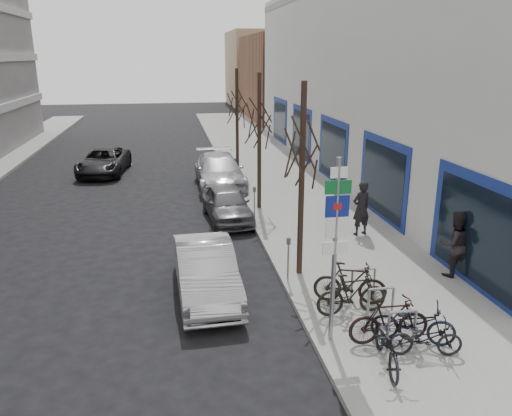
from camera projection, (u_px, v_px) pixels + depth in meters
name	position (u px, v px, depth m)	size (l,w,h in m)	color
ground	(222.00, 355.00, 10.63)	(120.00, 120.00, 0.00)	black
sidewalk_east	(304.00, 207.00, 20.76)	(5.00, 70.00, 0.15)	slate
commercial_building	(501.00, 77.00, 27.01)	(20.00, 32.00, 10.00)	#B7B7B2
brick_building_far	(309.00, 78.00, 49.26)	(12.00, 14.00, 8.00)	brown
tan_building_far	(281.00, 69.00, 63.33)	(13.00, 12.00, 9.00)	#937A5B
highway_sign_pole	(335.00, 240.00, 10.29)	(0.55, 0.10, 4.20)	gray
bike_rack	(381.00, 300.00, 11.62)	(0.66, 2.26, 0.83)	gray
tree_near	(303.00, 135.00, 13.15)	(1.80, 1.80, 5.50)	black
tree_mid	(259.00, 110.00, 19.27)	(1.80, 1.80, 5.50)	black
tree_far	(237.00, 97.00, 25.40)	(1.80, 1.80, 5.50)	black
meter_front	(288.00, 255.00, 13.54)	(0.10, 0.08, 1.27)	gray
meter_mid	(254.00, 200.00, 18.72)	(0.10, 0.08, 1.27)	gray
meter_back	(235.00, 169.00, 23.90)	(0.10, 0.08, 1.27)	gray
bike_near_left	(388.00, 341.00, 9.88)	(0.54, 1.78, 1.09)	black
bike_near_right	(389.00, 320.00, 10.66)	(0.54, 1.81, 1.10)	black
bike_mid_curb	(414.00, 320.00, 10.68)	(0.54, 1.78, 1.09)	black
bike_mid_inner	(352.00, 293.00, 11.87)	(0.53, 1.78, 1.08)	black
bike_far_curb	(426.00, 335.00, 10.24)	(0.46, 1.52, 0.93)	black
bike_far_inner	(350.00, 283.00, 12.40)	(0.55, 1.83, 1.11)	black
parked_car_front	(206.00, 270.00, 13.11)	(1.49, 4.26, 1.40)	#B1B1B7
parked_car_mid	(227.00, 204.00, 19.17)	(1.56, 3.89, 1.32)	#56555B
parked_car_back	(220.00, 172.00, 23.93)	(2.18, 5.37, 1.56)	#A5A5AA
lane_car	(104.00, 161.00, 26.78)	(2.25, 4.87, 1.35)	black
pedestrian_near	(361.00, 208.00, 17.08)	(0.70, 0.46, 1.91)	black
pedestrian_far	(455.00, 244.00, 13.86)	(0.71, 0.48, 1.91)	black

